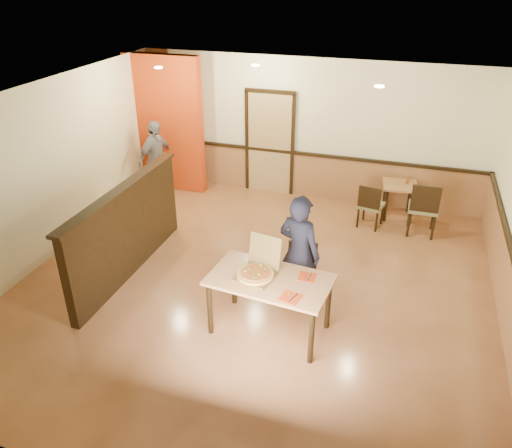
% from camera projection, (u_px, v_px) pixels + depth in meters
% --- Properties ---
extents(floor, '(7.00, 7.00, 0.00)m').
position_uv_depth(floor, '(255.00, 285.00, 7.60)').
color(floor, '#B47346').
rests_on(floor, ground).
extents(ceiling, '(7.00, 7.00, 0.00)m').
position_uv_depth(ceiling, '(255.00, 103.00, 6.29)').
color(ceiling, black).
rests_on(ceiling, wall_back).
extents(wall_back, '(7.00, 0.00, 7.00)m').
position_uv_depth(wall_back, '(309.00, 130.00, 9.89)').
color(wall_back, '#FEF7C7').
rests_on(wall_back, floor).
extents(wall_left, '(0.00, 7.00, 7.00)m').
position_uv_depth(wall_left, '(45.00, 174.00, 7.89)').
color(wall_left, '#FEF7C7').
rests_on(wall_left, floor).
extents(wainscot_back, '(7.00, 0.04, 0.90)m').
position_uv_depth(wainscot_back, '(307.00, 175.00, 10.31)').
color(wainscot_back, '#9D6A3E').
rests_on(wainscot_back, floor).
extents(chair_rail_back, '(7.00, 0.06, 0.06)m').
position_uv_depth(chair_rail_back, '(307.00, 154.00, 10.07)').
color(chair_rail_back, black).
rests_on(chair_rail_back, wall_back).
extents(wainscot_right, '(0.04, 7.00, 0.90)m').
position_uv_depth(wainscot_right, '(510.00, 304.00, 6.45)').
color(wainscot_right, '#9D6A3E').
rests_on(wainscot_right, floor).
extents(back_door, '(0.90, 0.06, 2.10)m').
position_uv_depth(back_door, '(270.00, 144.00, 10.23)').
color(back_door, tan).
rests_on(back_door, wall_back).
extents(booth_partition, '(0.20, 3.10, 1.44)m').
position_uv_depth(booth_partition, '(127.00, 230.00, 7.63)').
color(booth_partition, black).
rests_on(booth_partition, floor).
extents(red_accent_panel, '(1.60, 0.20, 2.78)m').
position_uv_depth(red_accent_panel, '(166.00, 124.00, 10.25)').
color(red_accent_panel, '#BF370D').
rests_on(red_accent_panel, floor).
extents(spot_a, '(0.14, 0.14, 0.02)m').
position_uv_depth(spot_a, '(158.00, 67.00, 8.43)').
color(spot_a, '#FFE8B2').
rests_on(spot_a, ceiling).
extents(spot_b, '(0.14, 0.14, 0.02)m').
position_uv_depth(spot_b, '(255.00, 65.00, 8.61)').
color(spot_b, '#FFE8B2').
rests_on(spot_b, ceiling).
extents(spot_c, '(0.14, 0.14, 0.02)m').
position_uv_depth(spot_c, '(379.00, 86.00, 7.18)').
color(spot_c, '#FFE8B2').
rests_on(spot_c, ceiling).
extents(main_table, '(1.62, 1.03, 0.82)m').
position_uv_depth(main_table, '(270.00, 286.00, 6.36)').
color(main_table, tan).
rests_on(main_table, floor).
extents(diner_chair, '(0.46, 0.46, 0.88)m').
position_uv_depth(diner_chair, '(301.00, 271.00, 7.09)').
color(diner_chair, olive).
rests_on(diner_chair, floor).
extents(side_chair_left, '(0.49, 0.49, 0.85)m').
position_uv_depth(side_chair_left, '(370.00, 204.00, 9.05)').
color(side_chair_left, olive).
rests_on(side_chair_left, floor).
extents(side_chair_right, '(0.51, 0.51, 1.02)m').
position_uv_depth(side_chair_right, '(424.00, 207.00, 8.75)').
color(side_chair_right, olive).
rests_on(side_chair_right, floor).
extents(side_table, '(0.70, 0.70, 0.67)m').
position_uv_depth(side_table, '(399.00, 192.00, 9.42)').
color(side_table, tan).
rests_on(side_table, floor).
extents(diner, '(0.72, 0.59, 1.72)m').
position_uv_depth(diner, '(299.00, 253.00, 6.79)').
color(diner, black).
rests_on(diner, floor).
extents(passerby, '(0.62, 1.01, 1.60)m').
position_uv_depth(passerby, '(156.00, 159.00, 10.14)').
color(passerby, gray).
rests_on(passerby, floor).
extents(pizza_box, '(0.53, 0.59, 0.47)m').
position_uv_depth(pizza_box, '(257.00, 272.00, 6.34)').
color(pizza_box, brown).
rests_on(pizza_box, main_table).
extents(pizza, '(0.53, 0.53, 0.03)m').
position_uv_depth(pizza, '(255.00, 274.00, 6.31)').
color(pizza, '#E2AF52').
rests_on(pizza, pizza_box).
extents(napkin_near, '(0.28, 0.28, 0.01)m').
position_uv_depth(napkin_near, '(291.00, 298.00, 5.95)').
color(napkin_near, '#C3370D').
rests_on(napkin_near, main_table).
extents(napkin_far, '(0.22, 0.22, 0.01)m').
position_uv_depth(napkin_far, '(307.00, 277.00, 6.34)').
color(napkin_far, '#C3370D').
rests_on(napkin_far, main_table).
extents(condiment, '(0.05, 0.05, 0.14)m').
position_uv_depth(condiment, '(407.00, 180.00, 9.33)').
color(condiment, brown).
rests_on(condiment, side_table).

